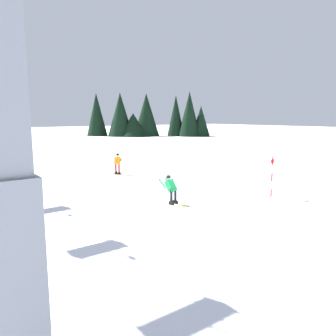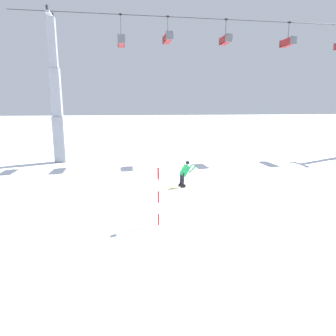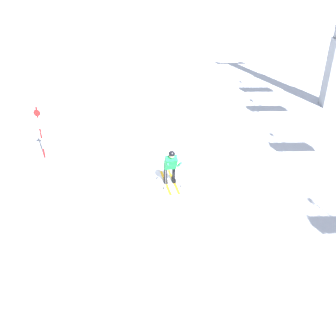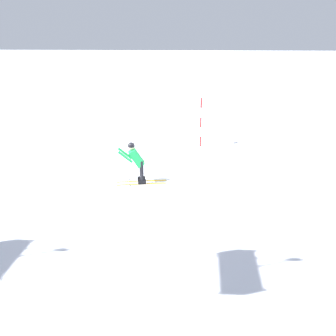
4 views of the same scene
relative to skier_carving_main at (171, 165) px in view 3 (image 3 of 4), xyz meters
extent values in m
plane|color=white|center=(-1.17, 0.39, -0.86)|extent=(260.00, 260.00, 0.00)
cube|color=yellow|center=(-0.21, 0.12, -0.85)|extent=(1.76, 0.45, 0.01)
cube|color=black|center=(-0.21, 0.12, -0.77)|extent=(0.30, 0.16, 0.16)
cylinder|color=black|center=(-0.21, 0.12, -0.35)|extent=(0.13, 0.13, 0.68)
cube|color=yellow|center=(-0.14, -0.19, -0.85)|extent=(1.76, 0.45, 0.01)
cube|color=black|center=(-0.14, -0.19, -0.77)|extent=(0.30, 0.16, 0.16)
cylinder|color=black|center=(-0.14, -0.19, -0.35)|extent=(0.13, 0.13, 0.68)
cube|color=green|center=(-0.01, 0.00, 0.08)|extent=(0.63, 0.52, 0.67)
sphere|color=beige|center=(0.15, 0.03, 0.47)|extent=(0.22, 0.22, 0.22)
sphere|color=black|center=(0.15, 0.03, 0.51)|extent=(0.24, 0.24, 0.24)
cylinder|color=green|center=(0.32, 0.30, 0.18)|extent=(0.51, 0.19, 0.44)
cylinder|color=gray|center=(0.35, 0.36, -0.42)|extent=(0.45, 0.23, 1.16)
cylinder|color=black|center=(0.17, 0.37, -0.81)|extent=(0.07, 0.07, 0.01)
cylinder|color=green|center=(0.41, -0.15, 0.18)|extent=(0.51, 0.19, 0.44)
cylinder|color=gray|center=(0.47, -0.18, -0.42)|extent=(0.49, 0.04, 1.16)
cylinder|color=black|center=(0.31, -0.27, -0.81)|extent=(0.07, 0.07, 0.01)
cube|color=gray|center=(-8.41, 9.07, 0.98)|extent=(0.87, 0.87, 3.68)
cylinder|color=red|center=(-2.21, -5.30, -0.63)|extent=(0.07, 0.07, 0.45)
cylinder|color=white|center=(-2.21, -5.30, -0.18)|extent=(0.07, 0.07, 0.45)
cylinder|color=red|center=(-2.21, -5.30, 0.27)|extent=(0.07, 0.07, 0.45)
cylinder|color=white|center=(-2.21, -5.30, 0.73)|extent=(0.07, 0.07, 0.45)
cylinder|color=red|center=(-2.21, -5.30, 1.18)|extent=(0.07, 0.07, 0.45)
cylinder|color=red|center=(-2.20, -5.30, 1.16)|extent=(0.02, 0.28, 0.28)
camera|label=1|loc=(-13.00, 9.74, 3.57)|focal=34.87mm
camera|label=2|loc=(-3.58, -16.05, 3.67)|focal=31.79mm
camera|label=3|loc=(12.15, -0.21, 6.71)|focal=40.91mm
camera|label=4|loc=(-2.22, 13.62, 4.15)|focal=44.12mm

